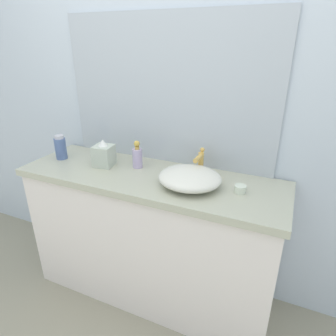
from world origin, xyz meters
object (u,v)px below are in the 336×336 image
Objects in this scene: soap_dispenser at (137,156)px; candle_jar at (240,189)px; lotion_bottle at (61,148)px; tissue_box at (104,155)px; sink_basin at (190,178)px.

candle_jar is at bearing -6.82° from soap_dispenser.
lotion_bottle is 0.95× the size of tissue_box.
soap_dispenser is 0.56m from lotion_bottle.
sink_basin is 2.02× the size of tissue_box.
soap_dispenser reaches higher than candle_jar.
soap_dispenser is 0.22m from tissue_box.
tissue_box reaches higher than candle_jar.
candle_jar is (0.27, 0.03, -0.03)m from sink_basin.
lotion_bottle is 0.34m from tissue_box.
candle_jar is (0.88, -0.02, -0.05)m from tissue_box.
soap_dispenser is 2.82× the size of candle_jar.
tissue_box is (0.34, 0.02, -0.00)m from lotion_bottle.
tissue_box is at bearing 2.79° from lotion_bottle.
lotion_bottle is at bearing 178.06° from sink_basin.
lotion_bottle is 1.22m from candle_jar.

